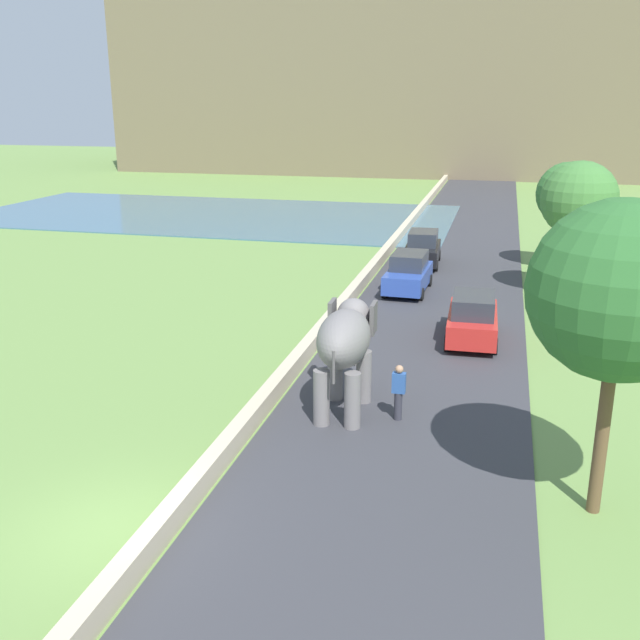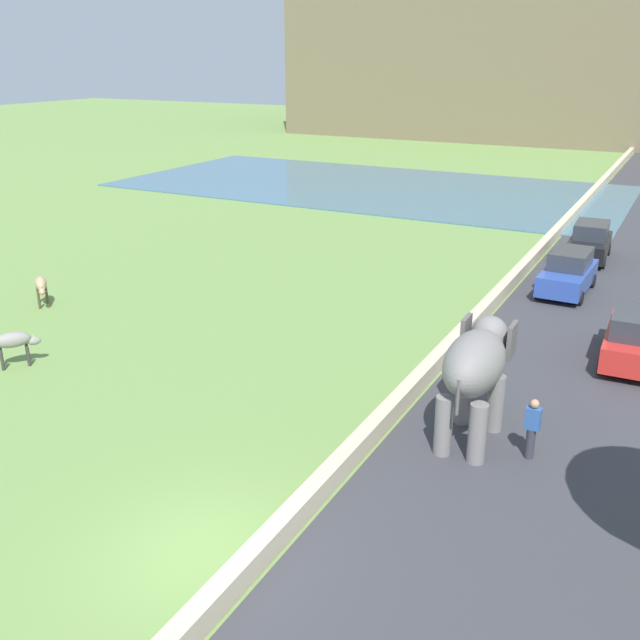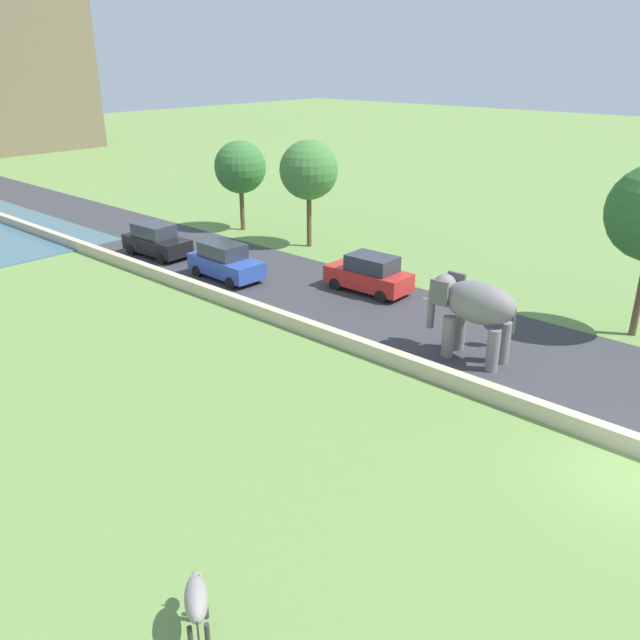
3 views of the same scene
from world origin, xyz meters
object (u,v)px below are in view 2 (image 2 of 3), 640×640
Objects in this scene: elephant at (476,367)px; car_red at (635,338)px; car_blue at (568,272)px; cow_grey at (14,342)px; person_beside_elephant at (532,428)px; car_black at (590,242)px; cow_tan at (41,285)px.

elephant reaches higher than car_red.
cow_grey is at bearing -131.93° from car_blue.
person_beside_elephant is 15.72m from cow_grey.
elephant reaches higher than car_black.
elephant is 7.77m from car_red.
car_red is (3.16, 7.01, -1.14)m from elephant.
car_black is 3.17× the size of cow_tan.
cow_grey is (-17.21, -9.23, -0.06)m from car_red.
person_beside_elephant is at bearing -102.40° from car_red.
person_beside_elephant is 1.27× the size of cow_tan.
cow_grey is (-15.60, -1.91, -0.04)m from person_beside_elephant.
elephant is at bearing -90.01° from car_black.
cow_tan is at bearing -167.38° from car_red.
car_blue reaches higher than cow_grey.
car_black reaches higher than cow_tan.
cow_tan is (-19.41, 2.61, -0.04)m from person_beside_elephant.
cow_tan is (-17.87, 2.30, -1.20)m from elephant.
car_black is (-3.15, 12.11, 0.00)m from car_red.
car_black is at bearing 90.04° from car_blue.
elephant is 2.71× the size of cow_tan.
car_red and car_blue have the same top height.
car_red reaches higher than cow_grey.
cow_grey is (-14.05, -21.34, -0.06)m from car_black.
car_red is 1.00× the size of car_black.
cow_grey is at bearing -49.85° from cow_tan.
elephant is 0.86× the size of car_red.
cow_tan is at bearing 172.35° from person_beside_elephant.
car_red is at bearing 28.20° from cow_grey.
car_black is at bearing 94.55° from person_beside_elephant.
cow_grey is (3.81, -4.52, 0.00)m from cow_tan.
person_beside_elephant is 0.40× the size of car_red.
cow_grey is (-14.06, -15.65, -0.06)m from car_blue.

